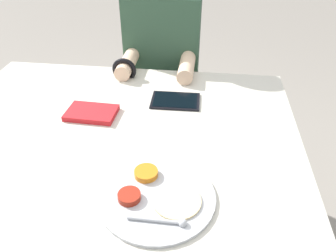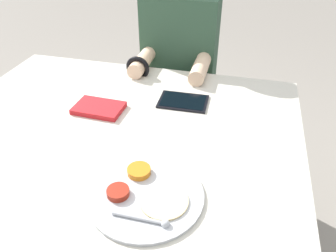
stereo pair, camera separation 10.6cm
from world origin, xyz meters
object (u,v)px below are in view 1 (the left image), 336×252
(red_notebook, at_px, (92,113))
(person_diner, at_px, (163,86))
(tablet_device, at_px, (175,101))
(thali_tray, at_px, (157,195))

(red_notebook, bearing_deg, person_diner, 72.40)
(tablet_device, height_order, person_diner, person_diner)
(tablet_device, bearing_deg, thali_tray, -89.63)
(person_diner, bearing_deg, red_notebook, -107.60)
(thali_tray, relative_size, person_diner, 0.25)
(thali_tray, distance_m, red_notebook, 0.48)
(thali_tray, xyz_separation_m, tablet_device, (-0.00, 0.51, -0.00))
(thali_tray, distance_m, tablet_device, 0.51)
(tablet_device, distance_m, person_diner, 0.50)
(tablet_device, xyz_separation_m, person_diner, (-0.11, 0.45, -0.18))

